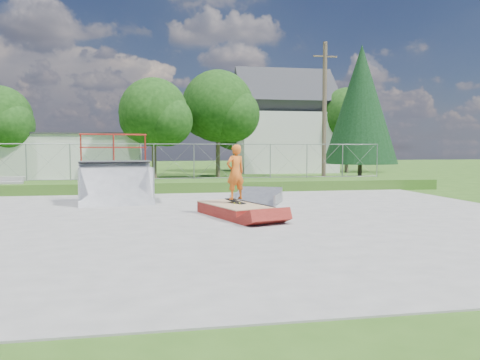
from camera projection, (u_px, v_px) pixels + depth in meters
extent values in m
plane|color=#2F5518|center=(224.00, 221.00, 13.52)|extent=(120.00, 120.00, 0.00)
cube|color=gray|center=(224.00, 220.00, 13.52)|extent=(20.00, 16.00, 0.04)
cube|color=#2F5518|center=(196.00, 186.00, 22.83)|extent=(24.00, 3.00, 0.50)
cube|color=maroon|center=(234.00, 211.00, 14.25)|extent=(2.05, 2.91, 0.37)
cube|color=tan|center=(234.00, 204.00, 14.23)|extent=(2.07, 2.93, 0.03)
cube|color=black|center=(235.00, 202.00, 14.44)|extent=(0.59, 0.80, 0.13)
imported|color=orange|center=(235.00, 174.00, 14.38)|extent=(0.72, 0.60, 1.69)
cube|color=#B9B9B4|center=(69.00, 156.00, 33.58)|extent=(10.00, 6.00, 3.00)
cube|color=#B9B9B4|center=(283.00, 143.00, 40.47)|extent=(8.00, 6.00, 5.00)
cube|color=#303136|center=(283.00, 103.00, 40.24)|extent=(8.40, 6.08, 6.08)
cylinder|color=#4F3E31|center=(324.00, 114.00, 26.36)|extent=(0.24, 0.24, 8.00)
cylinder|color=#4F3E31|center=(154.00, 161.00, 30.75)|extent=(0.30, 0.30, 2.45)
sphere|color=#13340E|center=(154.00, 112.00, 30.53)|extent=(4.48, 4.48, 4.48)
sphere|color=#13340E|center=(167.00, 120.00, 30.17)|extent=(3.36, 3.36, 3.36)
cylinder|color=#4F3E31|center=(218.00, 157.00, 33.50)|extent=(0.30, 0.30, 2.80)
sphere|color=#13340E|center=(218.00, 106.00, 33.25)|extent=(5.12, 5.12, 5.12)
sphere|color=#13340E|center=(233.00, 115.00, 32.84)|extent=(3.84, 3.84, 3.84)
cylinder|color=#4F3E31|center=(1.00, 162.00, 30.93)|extent=(0.30, 0.30, 2.27)
sphere|color=#13340E|center=(10.00, 125.00, 30.39)|extent=(3.12, 3.12, 3.12)
cylinder|color=#4F3E31|center=(347.00, 157.00, 39.49)|extent=(0.30, 0.30, 2.62)
sphere|color=#13340E|center=(347.00, 116.00, 39.25)|extent=(4.80, 4.80, 4.80)
sphere|color=#13340E|center=(360.00, 123.00, 38.86)|extent=(3.60, 3.60, 3.60)
cylinder|color=#4F3E31|center=(234.00, 159.00, 41.82)|extent=(0.30, 0.30, 2.10)
sphere|color=#13340E|center=(234.00, 129.00, 41.63)|extent=(3.84, 3.84, 3.84)
sphere|color=#13340E|center=(243.00, 134.00, 41.32)|extent=(2.88, 2.88, 2.88)
cylinder|color=#4F3E31|center=(360.00, 169.00, 32.31)|extent=(0.28, 0.28, 1.20)
cone|color=black|center=(361.00, 104.00, 32.00)|extent=(5.04, 5.04, 8.10)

